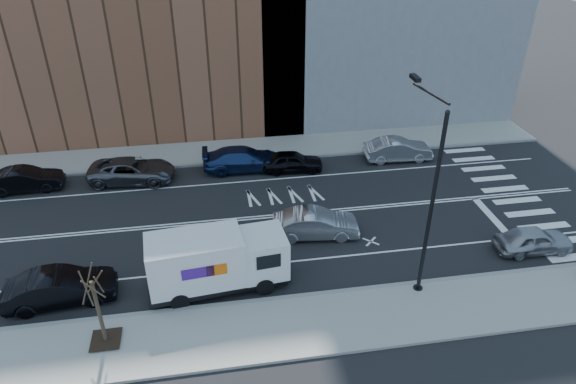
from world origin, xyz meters
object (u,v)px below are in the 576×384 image
object	(u,v)px
far_parked_b	(26,180)
near_parked_front	(534,240)
driving_sedan	(316,224)
fedex_van	(216,261)

from	to	relation	value
far_parked_b	near_parked_front	distance (m)	29.69
far_parked_b	near_parked_front	bearing A→B (deg)	-114.36
driving_sedan	near_parked_front	xyz separation A→B (m)	(10.84, -3.15, -0.08)
near_parked_front	driving_sedan	bearing A→B (deg)	74.72
far_parked_b	near_parked_front	world-z (taller)	far_parked_b
fedex_van	driving_sedan	world-z (taller)	fedex_van
far_parked_b	driving_sedan	bearing A→B (deg)	-117.61
fedex_van	far_parked_b	size ratio (longest dim) A/B	1.50
fedex_van	near_parked_front	world-z (taller)	fedex_van
fedex_van	driving_sedan	distance (m)	6.41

